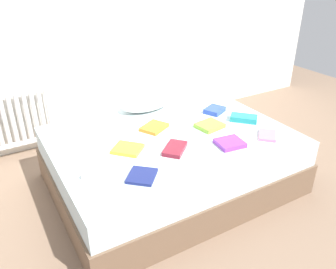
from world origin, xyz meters
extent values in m
plane|color=#7F6651|center=(0.00, 0.00, 0.00)|extent=(8.00, 8.00, 0.00)
cube|color=silver|center=(0.00, 1.35, 1.40)|extent=(6.00, 0.10, 2.80)
cube|color=brown|center=(0.00, 0.00, 0.14)|extent=(2.00, 1.50, 0.28)
cube|color=silver|center=(0.00, 0.00, 0.39)|extent=(1.96, 1.46, 0.22)
cylinder|color=white|center=(-1.18, 1.20, 0.41)|extent=(0.04, 0.04, 0.58)
cylinder|color=white|center=(-1.11, 1.20, 0.41)|extent=(0.04, 0.04, 0.58)
cylinder|color=white|center=(-1.04, 1.20, 0.41)|extent=(0.04, 0.04, 0.58)
cylinder|color=white|center=(-0.97, 1.20, 0.41)|extent=(0.04, 0.04, 0.58)
cylinder|color=white|center=(-0.89, 1.20, 0.41)|extent=(0.04, 0.04, 0.58)
cylinder|color=white|center=(-0.82, 1.20, 0.41)|extent=(0.04, 0.04, 0.58)
cylinder|color=white|center=(-0.75, 1.20, 0.41)|extent=(0.04, 0.04, 0.58)
cube|color=white|center=(-1.07, 1.20, 0.68)|extent=(0.68, 0.04, 0.04)
cube|color=white|center=(-1.07, 1.20, 0.14)|extent=(0.68, 0.04, 0.04)
ellipsoid|color=white|center=(0.06, 0.57, 0.58)|extent=(0.51, 0.26, 0.15)
cube|color=pink|center=(0.68, -0.44, 0.51)|extent=(0.24, 0.24, 0.02)
cube|color=navy|center=(-0.49, -0.44, 0.51)|extent=(0.27, 0.27, 0.02)
cube|color=orange|center=(-0.07, 0.17, 0.52)|extent=(0.28, 0.26, 0.03)
cube|color=#2847B7|center=(0.61, 0.19, 0.52)|extent=(0.23, 0.22, 0.05)
cube|color=#8CC638|center=(0.37, -0.05, 0.52)|extent=(0.25, 0.22, 0.04)
cube|color=maroon|center=(-0.11, -0.24, 0.52)|extent=(0.27, 0.27, 0.03)
cube|color=yellow|center=(-0.43, -0.06, 0.51)|extent=(0.29, 0.29, 0.03)
cube|color=purple|center=(0.32, -0.39, 0.52)|extent=(0.23, 0.21, 0.04)
cube|color=teal|center=(0.72, -0.10, 0.52)|extent=(0.26, 0.26, 0.05)
cube|color=white|center=(-0.72, -0.23, 0.52)|extent=(0.29, 0.30, 0.04)
camera|label=1|loc=(-1.32, -2.20, 1.85)|focal=36.39mm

